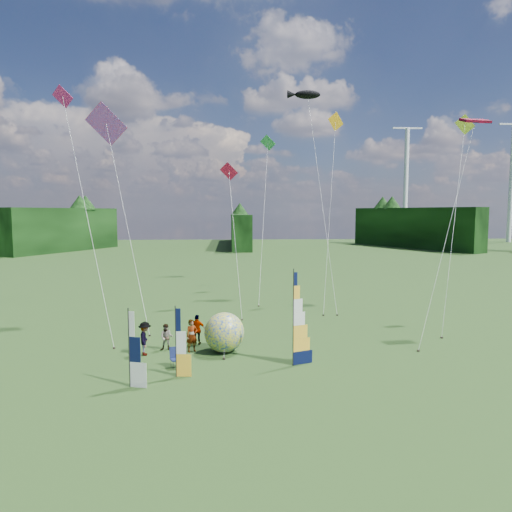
{
  "coord_description": "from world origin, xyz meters",
  "views": [
    {
      "loc": [
        -2.34,
        -19.36,
        7.76
      ],
      "look_at": [
        -1.0,
        4.0,
        5.5
      ],
      "focal_mm": 32.0,
      "sensor_mm": 36.0,
      "label": 1
    }
  ],
  "objects": [
    {
      "name": "turbine_left",
      "position": [
        70.0,
        95.0,
        15.0
      ],
      "size": [
        8.0,
        1.2,
        30.0
      ],
      "primitive_type": null,
      "color": "silver",
      "rests_on": "ground"
    },
    {
      "name": "spectator_a",
      "position": [
        -4.48,
        5.61,
        0.91
      ],
      "size": [
        0.79,
        0.69,
        1.82
      ],
      "primitive_type": "imported",
      "rotation": [
        0.0,
        0.0,
        0.48
      ],
      "color": "#66594C",
      "rests_on": "ground"
    },
    {
      "name": "small_kite_red",
      "position": [
        -1.95,
        16.2,
        6.22
      ],
      "size": [
        4.7,
        9.6,
        12.44
      ],
      "primitive_type": null,
      "rotation": [
        0.0,
        0.0,
        -0.14
      ],
      "color": "red",
      "rests_on": "ground"
    },
    {
      "name": "spectator_d",
      "position": [
        -4.28,
        6.97,
        0.89
      ],
      "size": [
        1.1,
        0.59,
        1.78
      ],
      "primitive_type": "imported",
      "rotation": [
        0.0,
        0.0,
        2.97
      ],
      "color": "#66594C",
      "rests_on": "ground"
    },
    {
      "name": "kite_whale",
      "position": [
        5.47,
        19.8,
        10.3
      ],
      "size": [
        9.25,
        14.91,
        20.6
      ],
      "primitive_type": null,
      "rotation": [
        0.0,
        0.0,
        0.43
      ],
      "color": "black",
      "rests_on": "ground"
    },
    {
      "name": "spectator_c",
      "position": [
        -6.98,
        5.12,
        0.92
      ],
      "size": [
        0.57,
        1.23,
        1.84
      ],
      "primitive_type": "imported",
      "rotation": [
        0.0,
        0.0,
        1.68
      ],
      "color": "#66594C",
      "rests_on": "ground"
    },
    {
      "name": "bol_inflatable",
      "position": [
        -2.68,
        5.45,
        1.11
      ],
      "size": [
        2.92,
        2.92,
        2.22
      ],
      "primitive_type": "sphere",
      "rotation": [
        0.0,
        0.0,
        0.41
      ],
      "color": "#0D3298",
      "rests_on": "ground"
    },
    {
      "name": "kite_rainbow_delta",
      "position": [
        -9.34,
        12.0,
        8.33
      ],
      "size": [
        9.47,
        11.56,
        16.67
      ],
      "primitive_type": null,
      "rotation": [
        0.0,
        0.0,
        -0.05
      ],
      "color": "red",
      "rests_on": "ground"
    },
    {
      "name": "treeline_ring",
      "position": [
        0.0,
        0.0,
        4.0
      ],
      "size": [
        210.0,
        210.0,
        8.0
      ],
      "primitive_type": null,
      "color": "#1D4D17",
      "rests_on": "ground"
    },
    {
      "name": "small_kite_orange",
      "position": [
        5.79,
        17.4,
        8.49
      ],
      "size": [
        8.31,
        10.84,
        16.97
      ],
      "primitive_type": null,
      "rotation": [
        0.0,
        0.0,
        0.39
      ],
      "color": "orange",
      "rests_on": "ground"
    },
    {
      "name": "side_banner_far",
      "position": [
        -6.82,
        0.58,
        1.72
      ],
      "size": [
        1.0,
        0.38,
        3.44
      ],
      "primitive_type": null,
      "rotation": [
        0.0,
        0.0,
        -0.28
      ],
      "color": "white",
      "rests_on": "ground"
    },
    {
      "name": "spectator_b",
      "position": [
        -5.93,
        5.93,
        0.75
      ],
      "size": [
        0.76,
        0.42,
        1.5
      ],
      "primitive_type": "imported",
      "rotation": [
        0.0,
        0.0,
        -0.08
      ],
      "color": "#66594C",
      "rests_on": "ground"
    },
    {
      "name": "camp_chair",
      "position": [
        -5.04,
        2.94,
        0.52
      ],
      "size": [
        0.78,
        0.78,
        1.04
      ],
      "primitive_type": null,
      "rotation": [
        0.0,
        0.0,
        0.37
      ],
      "color": "#0F183D",
      "rests_on": "ground"
    },
    {
      "name": "small_kite_yellow",
      "position": [
        12.96,
        10.96,
        7.75
      ],
      "size": [
        8.36,
        10.47,
        15.5
      ],
      "primitive_type": null,
      "rotation": [
        0.0,
        0.0,
        -0.15
      ],
      "color": "#EEFC37",
      "rests_on": "ground"
    },
    {
      "name": "small_kite_pink",
      "position": [
        -11.01,
        8.92,
        8.18
      ],
      "size": [
        7.8,
        8.57,
        16.36
      ],
      "primitive_type": null,
      "rotation": [
        0.0,
        0.0,
        -0.2
      ],
      "color": "#DA2573",
      "rests_on": "ground"
    },
    {
      "name": "feather_banner_main",
      "position": [
        0.82,
        2.98,
        2.38
      ],
      "size": [
        1.24,
        0.56,
        4.77
      ],
      "primitive_type": null,
      "rotation": [
        0.0,
        0.0,
        0.37
      ],
      "color": "#091035",
      "rests_on": "ground"
    },
    {
      "name": "kite_parafoil",
      "position": [
        11.04,
        7.77,
        7.84
      ],
      "size": [
        9.97,
        9.95,
        15.68
      ],
      "primitive_type": null,
      "rotation": [
        0.0,
        0.0,
        -0.04
      ],
      "color": "#C50028",
      "rests_on": "ground"
    },
    {
      "name": "ground",
      "position": [
        0.0,
        0.0,
        0.0
      ],
      "size": [
        220.0,
        220.0,
        0.0
      ],
      "primitive_type": "plane",
      "color": "#3A6027",
      "rests_on": "ground"
    },
    {
      "name": "turbine_right",
      "position": [
        45.0,
        102.0,
        15.0
      ],
      "size": [
        8.0,
        1.2,
        30.0
      ],
      "primitive_type": null,
      "color": "silver",
      "rests_on": "ground"
    },
    {
      "name": "small_kite_green",
      "position": [
        0.83,
        23.18,
        8.16
      ],
      "size": [
        8.24,
        14.6,
        16.31
      ],
      "primitive_type": null,
      "rotation": [
        0.0,
        0.0,
        -0.3
      ],
      "color": "green",
      "rests_on": "ground"
    },
    {
      "name": "side_banner_left",
      "position": [
        -4.91,
        1.74,
        1.64
      ],
      "size": [
        0.93,
        0.18,
        3.28
      ],
      "primitive_type": null,
      "rotation": [
        0.0,
        0.0,
        -0.09
      ],
      "color": "yellow",
      "rests_on": "ground"
    }
  ]
}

